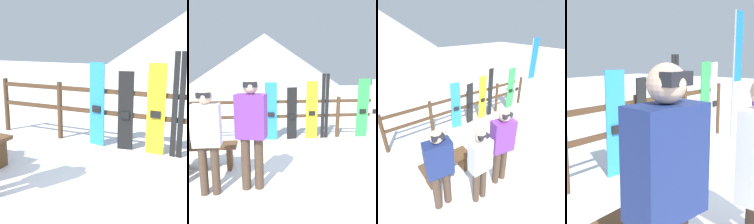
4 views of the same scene
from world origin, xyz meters
The scene contains 6 objects.
ground_plane centered at (0.00, 0.00, 0.00)m, with size 40.00×40.00×0.00m, color white.
fence centered at (0.00, 2.03, 0.67)m, with size 5.41×0.10×1.12m.
snowboard_blue centered at (-0.50, 1.97, 0.76)m, with size 0.31×0.10×1.52m.
snowboard_black_stripe centered at (0.05, 1.97, 0.69)m, with size 0.27×0.09×1.39m.
snowboard_yellow centered at (0.58, 1.97, 0.77)m, with size 0.31×0.05×1.54m.
ski_pair_black centered at (0.94, 1.98, 0.87)m, with size 0.20×0.02×1.73m.
Camera 1 is at (1.84, -3.01, 1.90)m, focal length 50.00 mm.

